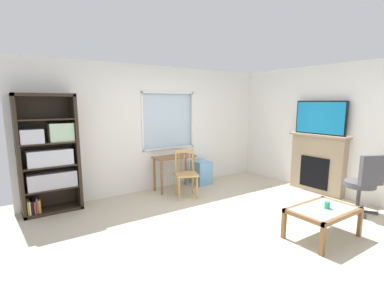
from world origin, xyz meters
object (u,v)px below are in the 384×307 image
at_px(desk_under_window, 174,162).
at_px(coffee_table, 323,213).
at_px(tv, 320,118).
at_px(office_chair, 364,181).
at_px(sippy_cup, 327,205).
at_px(fireplace, 317,163).
at_px(bookshelf, 49,157).
at_px(wooden_chair, 186,173).
at_px(plastic_drawer_unit, 201,172).

xyz_separation_m(desk_under_window, coffee_table, (0.51, -2.99, -0.23)).
height_order(tv, office_chair, tv).
height_order(tv, sippy_cup, tv).
height_order(fireplace, coffee_table, fireplace).
xyz_separation_m(bookshelf, desk_under_window, (2.31, -0.11, -0.34)).
distance_m(wooden_chair, office_chair, 3.02).
distance_m(wooden_chair, tv, 2.85).
xyz_separation_m(wooden_chair, tv, (2.35, -1.24, 1.04)).
xyz_separation_m(desk_under_window, plastic_drawer_unit, (0.73, 0.05, -0.32)).
xyz_separation_m(wooden_chair, coffee_table, (0.57, -2.48, -0.11)).
bearing_deg(desk_under_window, tv, -37.40).
relative_size(wooden_chair, fireplace, 0.74).
bearing_deg(tv, plastic_drawer_unit, 130.93).
distance_m(desk_under_window, coffee_table, 3.05).
bearing_deg(sippy_cup, bookshelf, 132.47).
height_order(plastic_drawer_unit, coffee_table, plastic_drawer_unit).
relative_size(bookshelf, fireplace, 1.60).
height_order(tv, coffee_table, tv).
relative_size(desk_under_window, sippy_cup, 9.56).
bearing_deg(tv, fireplace, 0.00).
height_order(bookshelf, coffee_table, bookshelf).
xyz_separation_m(office_chair, sippy_cup, (-1.26, -0.13, -0.10)).
relative_size(fireplace, sippy_cup, 13.44).
bearing_deg(bookshelf, sippy_cup, -47.53).
height_order(office_chair, sippy_cup, office_chair).
height_order(bookshelf, office_chair, bookshelf).
bearing_deg(coffee_table, bookshelf, 132.26).
distance_m(bookshelf, coffee_table, 4.23).
xyz_separation_m(bookshelf, sippy_cup, (2.86, -3.13, -0.47)).
bearing_deg(plastic_drawer_unit, coffee_table, -94.04).
xyz_separation_m(tv, coffee_table, (-1.78, -1.24, -1.15)).
height_order(desk_under_window, office_chair, office_chair).
bearing_deg(desk_under_window, office_chair, -57.74).
bearing_deg(plastic_drawer_unit, tv, -49.07).
height_order(wooden_chair, coffee_table, wooden_chair).
xyz_separation_m(bookshelf, fireplace, (4.62, -1.86, -0.33)).
height_order(wooden_chair, plastic_drawer_unit, wooden_chair).
bearing_deg(bookshelf, coffee_table, -47.74).
relative_size(desk_under_window, plastic_drawer_unit, 1.66).
xyz_separation_m(coffee_table, sippy_cup, (0.04, -0.02, 0.11)).
bearing_deg(office_chair, sippy_cup, -173.94).
relative_size(bookshelf, desk_under_window, 2.26).
relative_size(fireplace, coffee_table, 1.30).
bearing_deg(fireplace, plastic_drawer_unit, 131.26).
relative_size(wooden_chair, sippy_cup, 10.00).
bearing_deg(fireplace, sippy_cup, -144.16).
relative_size(bookshelf, office_chair, 1.94).
relative_size(desk_under_window, office_chair, 0.86).
height_order(wooden_chair, office_chair, office_chair).
distance_m(plastic_drawer_unit, office_chair, 3.14).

